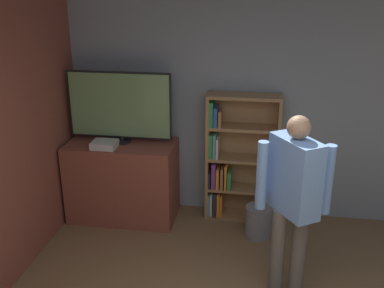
# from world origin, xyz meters

# --- Properties ---
(wall_back) EXTENTS (6.53, 0.06, 2.70)m
(wall_back) POSITION_xyz_m (0.00, 3.06, 1.35)
(wall_back) COLOR gray
(wall_back) RESTS_ON ground_plane
(wall_side_brick) EXTENTS (0.06, 4.63, 2.70)m
(wall_side_brick) POSITION_xyz_m (-2.30, 1.52, 1.35)
(wall_side_brick) COLOR brown
(wall_side_brick) RESTS_ON ground_plane
(tv_ledge) EXTENTS (1.24, 0.64, 0.94)m
(tv_ledge) POSITION_xyz_m (-1.61, 2.68, 0.47)
(tv_ledge) COLOR brown
(tv_ledge) RESTS_ON ground_plane
(television) EXTENTS (1.18, 0.22, 0.82)m
(television) POSITION_xyz_m (-1.61, 2.71, 1.37)
(television) COLOR black
(television) RESTS_ON tv_ledge
(game_console) EXTENTS (0.27, 0.23, 0.08)m
(game_console) POSITION_xyz_m (-1.74, 2.50, 0.98)
(game_console) COLOR silver
(game_console) RESTS_ON tv_ledge
(bookshelf) EXTENTS (0.83, 0.28, 1.52)m
(bookshelf) POSITION_xyz_m (-0.31, 2.88, 0.72)
(bookshelf) COLOR #997047
(bookshelf) RESTS_ON ground_plane
(person) EXTENTS (0.62, 0.52, 1.72)m
(person) POSITION_xyz_m (0.26, 1.48, 1.03)
(person) COLOR #56514C
(person) RESTS_ON ground_plane
(waste_bin) EXTENTS (0.30, 0.30, 0.35)m
(waste_bin) POSITION_xyz_m (-0.00, 2.48, 0.17)
(waste_bin) COLOR gray
(waste_bin) RESTS_ON ground_plane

